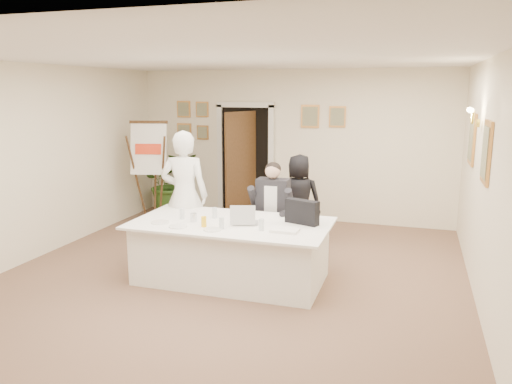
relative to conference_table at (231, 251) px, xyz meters
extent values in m
plane|color=brown|center=(-0.04, -0.15, -0.39)|extent=(7.00, 7.00, 0.00)
cube|color=white|center=(-0.04, -0.15, 2.41)|extent=(6.00, 7.00, 0.02)
cube|color=white|center=(-0.04, 3.35, 1.01)|extent=(6.00, 0.10, 2.80)
cube|color=white|center=(-3.04, -0.15, 1.01)|extent=(0.10, 7.00, 2.80)
cube|color=white|center=(2.96, -0.15, 1.01)|extent=(0.10, 7.00, 2.80)
cube|color=black|center=(-0.94, 3.32, 0.66)|extent=(0.92, 0.06, 2.10)
cube|color=white|center=(-1.46, 3.29, 0.66)|extent=(0.10, 0.06, 2.20)
cube|color=white|center=(-0.42, 3.29, 0.66)|extent=(0.10, 0.06, 2.20)
cube|color=#342210|center=(-0.89, 2.90, 0.64)|extent=(0.33, 0.81, 2.02)
cube|color=white|center=(0.00, 0.00, -0.02)|extent=(2.33, 1.17, 0.75)
cube|color=white|center=(0.00, 0.00, 0.37)|extent=(2.51, 1.35, 0.03)
cube|color=white|center=(-2.35, 2.04, 1.01)|extent=(0.67, 0.33, 0.90)
imported|color=white|center=(-0.94, 0.61, 0.54)|extent=(0.76, 0.58, 1.87)
imported|color=black|center=(0.46, 1.85, 0.33)|extent=(0.77, 0.56, 1.44)
imported|color=#2D511B|center=(-2.42, 3.05, 0.22)|extent=(1.45, 1.41, 1.22)
cube|color=black|center=(0.88, 0.20, 0.54)|extent=(0.45, 0.25, 0.31)
cube|color=white|center=(0.76, -0.21, 0.40)|extent=(0.33, 0.23, 0.03)
cylinder|color=white|center=(-0.84, -0.31, 0.39)|extent=(0.28, 0.28, 0.01)
cylinder|color=white|center=(-0.54, -0.42, 0.39)|extent=(0.27, 0.27, 0.01)
cylinder|color=white|center=(-0.08, -0.42, 0.39)|extent=(0.25, 0.25, 0.01)
cylinder|color=silver|center=(-0.66, -0.05, 0.45)|extent=(0.08, 0.08, 0.14)
cylinder|color=silver|center=(0.00, -0.32, 0.45)|extent=(0.07, 0.07, 0.14)
cylinder|color=silver|center=(0.48, -0.25, 0.45)|extent=(0.07, 0.07, 0.14)
cylinder|color=silver|center=(-0.28, 0.13, 0.45)|extent=(0.08, 0.08, 0.14)
cylinder|color=yellow|center=(-0.24, -0.31, 0.45)|extent=(0.08, 0.08, 0.13)
cylinder|color=silver|center=(-0.46, -0.12, 0.44)|extent=(0.10, 0.10, 0.11)
camera|label=1|loc=(2.19, -5.75, 2.04)|focal=35.00mm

